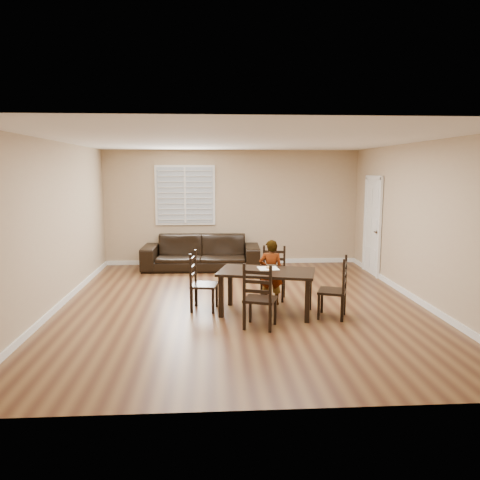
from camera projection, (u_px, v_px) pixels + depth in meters
name	position (u px, v px, depth m)	size (l,w,h in m)	color
ground	(242.00, 304.00, 7.85)	(7.00, 7.00, 0.00)	brown
room	(243.00, 196.00, 7.76)	(6.04, 7.04, 2.72)	tan
dining_table	(267.00, 276.00, 7.27)	(1.62, 1.17, 0.69)	black
chair_near	(274.00, 274.00, 8.21)	(0.49, 0.47, 0.92)	black
chair_far	(258.00, 300.00, 6.54)	(0.54, 0.52, 0.95)	black
chair_left	(197.00, 284.00, 7.50)	(0.46, 0.49, 0.95)	black
chair_right	(340.00, 290.00, 7.07)	(0.52, 0.54, 0.95)	black
child	(271.00, 272.00, 7.80)	(0.40, 0.26, 1.10)	gray
napkin	(268.00, 268.00, 7.42)	(0.31, 0.31, 0.00)	silver
donut	(269.00, 267.00, 7.41)	(0.10, 0.10, 0.04)	#C88C47
sofa	(201.00, 252.00, 10.61)	(2.62, 1.03, 0.77)	black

